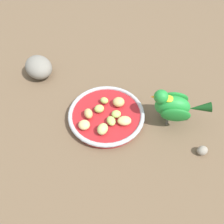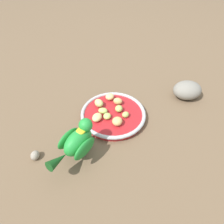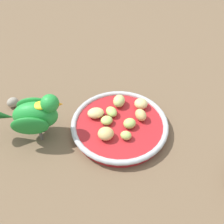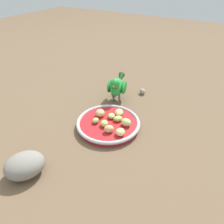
{
  "view_description": "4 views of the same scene",
  "coord_description": "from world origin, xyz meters",
  "px_view_note": "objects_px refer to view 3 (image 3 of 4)",
  "views": [
    {
      "loc": [
        -0.34,
        -0.2,
        0.52
      ],
      "look_at": [
        0.02,
        -0.04,
        0.04
      ],
      "focal_mm": 36.0,
      "sensor_mm": 36.0,
      "label": 1
    },
    {
      "loc": [
        0.39,
        -0.31,
        0.49
      ],
      "look_at": [
        0.03,
        -0.04,
        0.04
      ],
      "focal_mm": 31.64,
      "sensor_mm": 36.0,
      "label": 2
    },
    {
      "loc": [
        0.43,
        0.07,
        0.48
      ],
      "look_at": [
        0.02,
        -0.04,
        0.06
      ],
      "focal_mm": 44.07,
      "sensor_mm": 36.0,
      "label": 3
    },
    {
      "loc": [
        -0.29,
        0.47,
        0.46
      ],
      "look_at": [
        0.01,
        -0.03,
        0.06
      ],
      "focal_mm": 34.16,
      "sensor_mm": 36.0,
      "label": 4
    }
  ],
  "objects_px": {
    "feeding_bowl": "(120,126)",
    "apple_piece_7": "(141,115)",
    "apple_piece_1": "(107,120)",
    "pebble_0": "(13,102)",
    "apple_piece_0": "(128,123)",
    "apple_piece_5": "(119,101)",
    "apple_piece_2": "(96,113)",
    "apple_piece_4": "(111,112)",
    "apple_piece_3": "(106,134)",
    "apple_piece_8": "(125,135)",
    "parrot": "(34,114)",
    "apple_piece_6": "(141,104)"
  },
  "relations": [
    {
      "from": "feeding_bowl",
      "to": "apple_piece_7",
      "type": "xyz_separation_m",
      "value": [
        -0.03,
        0.04,
        0.02
      ]
    },
    {
      "from": "apple_piece_1",
      "to": "pebble_0",
      "type": "xyz_separation_m",
      "value": [
        -0.01,
        -0.25,
        -0.01
      ]
    },
    {
      "from": "feeding_bowl",
      "to": "apple_piece_0",
      "type": "xyz_separation_m",
      "value": [
        0.0,
        0.02,
        0.02
      ]
    },
    {
      "from": "apple_piece_5",
      "to": "apple_piece_7",
      "type": "xyz_separation_m",
      "value": [
        0.03,
        0.06,
        -0.0
      ]
    },
    {
      "from": "apple_piece_2",
      "to": "apple_piece_4",
      "type": "distance_m",
      "value": 0.04
    },
    {
      "from": "feeding_bowl",
      "to": "apple_piece_7",
      "type": "relative_size",
      "value": 6.88
    },
    {
      "from": "apple_piece_3",
      "to": "pebble_0",
      "type": "distance_m",
      "value": 0.26
    },
    {
      "from": "apple_piece_7",
      "to": "apple_piece_1",
      "type": "bearing_deg",
      "value": -65.21
    },
    {
      "from": "pebble_0",
      "to": "apple_piece_7",
      "type": "bearing_deg",
      "value": 93.9
    },
    {
      "from": "apple_piece_7",
      "to": "apple_piece_8",
      "type": "relative_size",
      "value": 1.33
    },
    {
      "from": "apple_piece_7",
      "to": "parrot",
      "type": "distance_m",
      "value": 0.23
    },
    {
      "from": "apple_piece_3",
      "to": "apple_piece_6",
      "type": "height_order",
      "value": "apple_piece_3"
    },
    {
      "from": "parrot",
      "to": "pebble_0",
      "type": "height_order",
      "value": "parrot"
    },
    {
      "from": "apple_piece_4",
      "to": "apple_piece_8",
      "type": "distance_m",
      "value": 0.08
    },
    {
      "from": "apple_piece_0",
      "to": "apple_piece_4",
      "type": "distance_m",
      "value": 0.05
    },
    {
      "from": "apple_piece_3",
      "to": "pebble_0",
      "type": "xyz_separation_m",
      "value": [
        -0.05,
        -0.25,
        -0.02
      ]
    },
    {
      "from": "apple_piece_2",
      "to": "apple_piece_8",
      "type": "bearing_deg",
      "value": 59.76
    },
    {
      "from": "apple_piece_6",
      "to": "parrot",
      "type": "height_order",
      "value": "parrot"
    },
    {
      "from": "apple_piece_0",
      "to": "apple_piece_3",
      "type": "xyz_separation_m",
      "value": [
        0.04,
        -0.04,
        0.0
      ]
    },
    {
      "from": "apple_piece_5",
      "to": "parrot",
      "type": "bearing_deg",
      "value": -51.31
    },
    {
      "from": "apple_piece_8",
      "to": "pebble_0",
      "type": "height_order",
      "value": "apple_piece_8"
    },
    {
      "from": "apple_piece_2",
      "to": "apple_piece_5",
      "type": "xyz_separation_m",
      "value": [
        -0.05,
        0.04,
        0.0
      ]
    },
    {
      "from": "apple_piece_1",
      "to": "parrot",
      "type": "distance_m",
      "value": 0.16
    },
    {
      "from": "apple_piece_2",
      "to": "apple_piece_7",
      "type": "relative_size",
      "value": 1.19
    },
    {
      "from": "apple_piece_1",
      "to": "apple_piece_4",
      "type": "bearing_deg",
      "value": 173.31
    },
    {
      "from": "feeding_bowl",
      "to": "apple_piece_4",
      "type": "relative_size",
      "value": 7.04
    },
    {
      "from": "apple_piece_6",
      "to": "apple_piece_2",
      "type": "bearing_deg",
      "value": -58.99
    },
    {
      "from": "apple_piece_8",
      "to": "pebble_0",
      "type": "bearing_deg",
      "value": -98.37
    },
    {
      "from": "apple_piece_2",
      "to": "parrot",
      "type": "relative_size",
      "value": 0.23
    },
    {
      "from": "apple_piece_8",
      "to": "parrot",
      "type": "relative_size",
      "value": 0.15
    },
    {
      "from": "apple_piece_0",
      "to": "apple_piece_6",
      "type": "height_order",
      "value": "apple_piece_6"
    },
    {
      "from": "apple_piece_4",
      "to": "apple_piece_8",
      "type": "bearing_deg",
      "value": 36.88
    },
    {
      "from": "apple_piece_3",
      "to": "apple_piece_5",
      "type": "distance_m",
      "value": 0.11
    },
    {
      "from": "feeding_bowl",
      "to": "apple_piece_6",
      "type": "relative_size",
      "value": 6.96
    },
    {
      "from": "feeding_bowl",
      "to": "apple_piece_7",
      "type": "bearing_deg",
      "value": 123.92
    },
    {
      "from": "pebble_0",
      "to": "apple_piece_4",
      "type": "bearing_deg",
      "value": 93.96
    },
    {
      "from": "apple_piece_5",
      "to": "apple_piece_1",
      "type": "bearing_deg",
      "value": -10.74
    },
    {
      "from": "apple_piece_6",
      "to": "pebble_0",
      "type": "height_order",
      "value": "apple_piece_6"
    },
    {
      "from": "feeding_bowl",
      "to": "pebble_0",
      "type": "relative_size",
      "value": 7.74
    },
    {
      "from": "feeding_bowl",
      "to": "parrot",
      "type": "relative_size",
      "value": 1.34
    },
    {
      "from": "apple_piece_2",
      "to": "apple_piece_8",
      "type": "distance_m",
      "value": 0.09
    },
    {
      "from": "feeding_bowl",
      "to": "apple_piece_6",
      "type": "height_order",
      "value": "apple_piece_6"
    },
    {
      "from": "apple_piece_6",
      "to": "apple_piece_8",
      "type": "distance_m",
      "value": 0.1
    },
    {
      "from": "apple_piece_4",
      "to": "apple_piece_7",
      "type": "height_order",
      "value": "apple_piece_7"
    },
    {
      "from": "apple_piece_0",
      "to": "apple_piece_3",
      "type": "distance_m",
      "value": 0.06
    },
    {
      "from": "apple_piece_0",
      "to": "apple_piece_7",
      "type": "xyz_separation_m",
      "value": [
        -0.03,
        0.02,
        0.0
      ]
    },
    {
      "from": "apple_piece_4",
      "to": "apple_piece_6",
      "type": "distance_m",
      "value": 0.07
    },
    {
      "from": "apple_piece_7",
      "to": "apple_piece_0",
      "type": "bearing_deg",
      "value": -37.99
    },
    {
      "from": "apple_piece_0",
      "to": "apple_piece_4",
      "type": "xyz_separation_m",
      "value": [
        -0.03,
        -0.04,
        -0.0
      ]
    },
    {
      "from": "feeding_bowl",
      "to": "apple_piece_5",
      "type": "distance_m",
      "value": 0.07
    }
  ]
}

